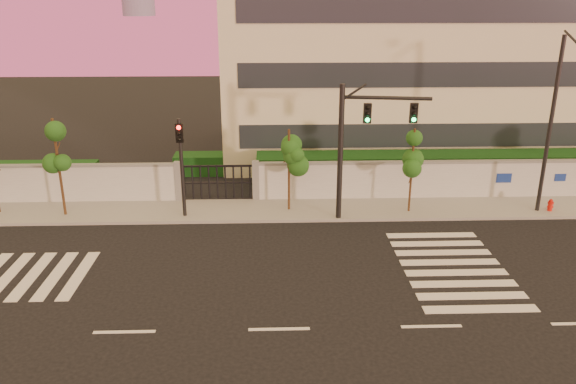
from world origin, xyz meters
name	(u,v)px	position (x,y,z in m)	size (l,w,h in m)	color
ground	(279,329)	(0.00, 0.00, 0.00)	(120.00, 120.00, 0.00)	black
sidewalk	(275,210)	(0.00, 10.50, 0.07)	(60.00, 3.00, 0.15)	gray
perimeter_wall	(277,182)	(0.10, 12.00, 1.07)	(60.00, 0.36, 2.20)	#ADB0B5
hedge_row	(295,171)	(1.17, 14.74, 0.82)	(41.00, 4.25, 1.80)	#10340F
institutional_building	(408,60)	(9.00, 21.99, 6.16)	(24.40, 12.40, 12.25)	beige
road_markings	(237,275)	(-1.58, 3.76, 0.01)	(57.00, 7.62, 0.02)	silver
street_tree_c	(57,145)	(-10.24, 10.10, 3.61)	(1.53, 1.22, 4.90)	#382314
street_tree_d	(289,152)	(0.70, 10.44, 3.11)	(1.49, 1.19, 4.22)	#382314
street_tree_e	(413,152)	(6.62, 10.00, 3.17)	(1.30, 1.04, 4.31)	#382314
traffic_signal_main	(359,137)	(3.84, 9.22, 4.13)	(4.12, 0.77, 6.54)	black
traffic_signal_secondary	(181,157)	(-4.41, 9.73, 3.11)	(0.38, 0.36, 4.91)	black
streetlight_east	(554,118)	(13.01, 9.69, 4.86)	(0.54, 2.16, 8.99)	black
fire_hydrant	(550,206)	(13.61, 9.79, 0.38)	(0.30, 0.28, 0.76)	red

